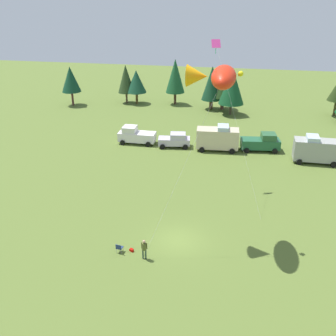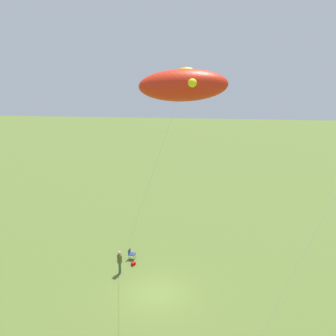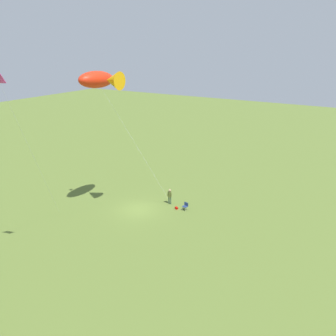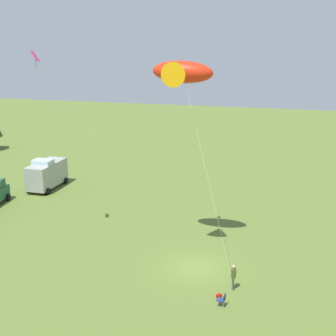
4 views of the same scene
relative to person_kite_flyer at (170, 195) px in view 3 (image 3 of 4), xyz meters
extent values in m
plane|color=#566A2B|center=(2.22, 2.91, -1.02)|extent=(160.00, 160.00, 0.00)
cylinder|color=#3D553E|center=(-0.11, -0.01, -0.60)|extent=(0.14, 0.14, 0.85)
cylinder|color=#3D553E|center=(0.11, 0.00, -0.60)|extent=(0.14, 0.14, 0.85)
cylinder|color=#515827|center=(0.00, 0.00, 0.14)|extent=(0.35, 0.35, 0.62)
sphere|color=tan|center=(0.00, 0.00, 0.60)|extent=(0.24, 0.24, 0.24)
cylinder|color=#515827|center=(-0.20, 0.05, 0.17)|extent=(0.09, 0.09, 0.55)
cylinder|color=#515827|center=(0.20, 0.06, 0.17)|extent=(0.12, 0.09, 0.55)
cube|color=navy|center=(-2.15, 0.46, -0.60)|extent=(0.54, 0.54, 0.04)
cube|color=navy|center=(-2.18, 0.24, -0.40)|extent=(0.48, 0.10, 0.40)
cylinder|color=#A5A8AD|center=(-2.33, 0.70, -0.81)|extent=(0.03, 0.03, 0.42)
cylinder|color=#A5A8AD|center=(-1.92, 0.64, -0.81)|extent=(0.03, 0.03, 0.42)
cylinder|color=#A5A8AD|center=(-2.39, 0.28, -0.81)|extent=(0.03, 0.03, 0.42)
cylinder|color=#A5A8AD|center=(-1.97, 0.23, -0.81)|extent=(0.03, 0.03, 0.42)
cube|color=#BE0E06|center=(-1.25, 0.72, -0.91)|extent=(0.39, 0.35, 0.22)
ellipsoid|color=red|center=(5.15, 4.69, 12.48)|extent=(1.87, 4.43, 1.71)
cone|color=#F5A70D|center=(3.18, 4.69, 12.48)|extent=(1.53, 1.64, 1.64)
sphere|color=yellow|center=(6.35, 5.20, 12.66)|extent=(0.40, 0.40, 0.40)
cylinder|color=silver|center=(2.52, 2.28, 5.73)|extent=(5.27, 4.84, 13.50)
cylinder|color=#4C3823|center=(-0.10, -0.13, -1.02)|extent=(0.04, 0.04, 0.01)
cylinder|color=silver|center=(6.45, 11.45, 6.24)|extent=(5.47, 7.81, 14.52)
cylinder|color=#4C3823|center=(9.18, 7.55, -1.02)|extent=(0.04, 0.04, 0.01)
camera|label=1|loc=(6.50, -24.37, 18.41)|focal=42.00mm
camera|label=2|loc=(24.49, 5.94, 13.66)|focal=42.00mm
camera|label=3|loc=(-16.45, 28.22, 15.30)|focal=35.00mm
camera|label=4|loc=(-27.39, -2.92, 14.86)|focal=50.00mm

